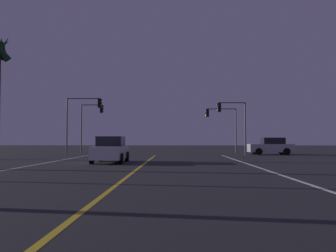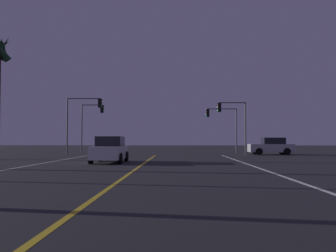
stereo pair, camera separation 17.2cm
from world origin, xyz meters
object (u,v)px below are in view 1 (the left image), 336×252
Objects in this scene: traffic_light_near_left at (84,112)px; car_crossing_side at (271,146)px; car_oncoming at (110,150)px; traffic_light_near_right at (231,116)px; traffic_light_far_left at (92,117)px; traffic_light_far_right at (221,119)px.

car_crossing_side is at bearing 3.10° from traffic_light_near_left.
car_crossing_side is (13.72, 12.96, 0.00)m from car_oncoming.
traffic_light_near_right is 0.94× the size of traffic_light_far_left.
traffic_light_near_left reaches higher than traffic_light_near_right.
car_oncoming is 0.78× the size of traffic_light_far_left.
traffic_light_near_left is at bearing -0.00° from traffic_light_near_right.
traffic_light_far_right is at bearing -45.44° from car_crossing_side.
car_crossing_side is 0.77× the size of traffic_light_near_left.
car_crossing_side is 19.75m from traffic_light_far_left.
car_crossing_side is at bearing 133.37° from car_oncoming.
car_oncoming is 18.51m from traffic_light_far_left.
car_oncoming is 20.00m from traffic_light_far_right.
traffic_light_near_right reaches higher than car_oncoming.
car_oncoming and car_crossing_side have the same top height.
traffic_light_far_right is 14.54m from traffic_light_far_left.
traffic_light_near_left is 1.12× the size of traffic_light_far_right.
car_crossing_side is 0.84× the size of traffic_light_near_right.
car_oncoming is 18.88m from car_crossing_side.
car_oncoming is at bearing -68.21° from traffic_light_near_left.
traffic_light_far_left is (-5.24, 17.46, 3.22)m from car_oncoming.
traffic_light_near_left reaches higher than car_oncoming.
traffic_light_far_left is at bearing -20.25° from traffic_light_near_right.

